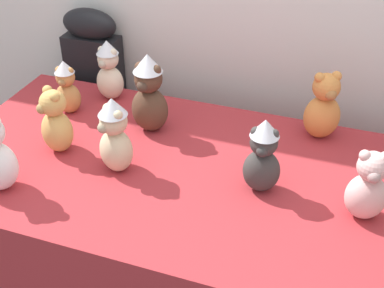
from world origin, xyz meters
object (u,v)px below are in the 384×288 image
(display_table, at_px, (192,239))
(teddy_bear_charcoal, at_px, (263,157))
(teddy_bear_ginger, at_px, (323,107))
(teddy_bear_cream, at_px, (109,71))
(teddy_bear_honey, at_px, (56,122))
(teddy_bear_sand, at_px, (115,136))
(teddy_bear_blush, at_px, (368,187))
(instrument_case, at_px, (98,102))
(teddy_bear_caramel, at_px, (67,88))
(teddy_bear_cocoa, at_px, (149,94))

(display_table, height_order, teddy_bear_charcoal, teddy_bear_charcoal)
(teddy_bear_ginger, bearing_deg, teddy_bear_cream, 150.25)
(teddy_bear_ginger, relative_size, teddy_bear_honey, 1.07)
(teddy_bear_sand, bearing_deg, teddy_bear_blush, 32.67)
(teddy_bear_ginger, relative_size, teddy_bear_cream, 1.03)
(instrument_case, relative_size, teddy_bear_blush, 3.92)
(teddy_bear_charcoal, bearing_deg, teddy_bear_sand, -179.11)
(display_table, relative_size, teddy_bear_sand, 6.46)
(teddy_bear_charcoal, bearing_deg, display_table, 169.96)
(display_table, distance_m, teddy_bear_honey, 0.72)
(instrument_case, xyz_separation_m, teddy_bear_sand, (0.48, -0.71, 0.33))
(teddy_bear_sand, distance_m, teddy_bear_caramel, 0.49)
(teddy_bear_honey, bearing_deg, teddy_bear_cream, 123.44)
(teddy_bear_charcoal, height_order, teddy_bear_blush, teddy_bear_charcoal)
(display_table, relative_size, teddy_bear_blush, 7.44)
(teddy_bear_cocoa, xyz_separation_m, teddy_bear_caramel, (-0.39, 0.01, -0.05))
(display_table, distance_m, teddy_bear_ginger, 0.75)
(teddy_bear_cream, distance_m, teddy_bear_blush, 1.23)
(teddy_bear_ginger, height_order, teddy_bear_blush, teddy_bear_ginger)
(teddy_bear_ginger, relative_size, teddy_bear_sand, 0.96)
(teddy_bear_cream, bearing_deg, teddy_bear_caramel, -114.99)
(teddy_bear_honey, bearing_deg, teddy_bear_ginger, 58.62)
(teddy_bear_honey, bearing_deg, teddy_bear_cocoa, 76.37)
(instrument_case, xyz_separation_m, teddy_bear_cream, (0.21, -0.23, 0.33))
(instrument_case, height_order, teddy_bear_cocoa, teddy_bear_cocoa)
(teddy_bear_ginger, xyz_separation_m, teddy_bear_charcoal, (-0.15, -0.42, 0.01))
(display_table, distance_m, teddy_bear_caramel, 0.83)
(teddy_bear_charcoal, bearing_deg, teddy_bear_blush, -9.98)
(teddy_bear_ginger, height_order, teddy_bear_caramel, teddy_bear_ginger)
(instrument_case, bearing_deg, teddy_bear_blush, -27.09)
(teddy_bear_charcoal, bearing_deg, teddy_bear_cream, 146.52)
(teddy_bear_cream, height_order, teddy_bear_caramel, teddy_bear_cream)
(teddy_bear_ginger, distance_m, teddy_bear_cocoa, 0.69)
(instrument_case, bearing_deg, teddy_bear_honey, -73.44)
(teddy_bear_honey, bearing_deg, display_table, 38.30)
(display_table, bearing_deg, teddy_bear_charcoal, -4.40)
(instrument_case, relative_size, teddy_bear_honey, 3.82)
(instrument_case, distance_m, teddy_bear_blush, 1.55)
(instrument_case, bearing_deg, display_table, -40.85)
(teddy_bear_caramel, bearing_deg, instrument_case, 94.55)
(teddy_bear_honey, bearing_deg, teddy_bear_sand, 25.70)
(teddy_bear_cocoa, xyz_separation_m, teddy_bear_honey, (-0.28, -0.26, -0.04))
(teddy_bear_ginger, xyz_separation_m, teddy_bear_cream, (-0.95, 0.00, 0.00))
(teddy_bear_ginger, bearing_deg, teddy_bear_cocoa, 165.75)
(teddy_bear_blush, bearing_deg, display_table, 164.53)
(teddy_bear_cocoa, distance_m, teddy_bear_cream, 0.33)
(teddy_bear_honey, bearing_deg, instrument_case, 141.02)
(teddy_bear_cream, xyz_separation_m, teddy_bear_blush, (1.15, -0.45, -0.02))
(teddy_bear_caramel, bearing_deg, teddy_bear_honey, -76.31)
(teddy_bear_blush, bearing_deg, teddy_bear_ginger, 103.57)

